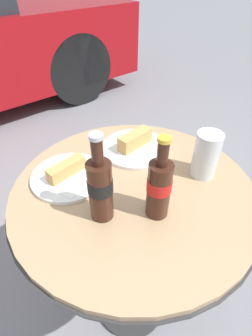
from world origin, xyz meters
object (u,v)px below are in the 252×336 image
Objects in this scene: cola_bottle_right at (100,188)px; lunch_plate_near at (135,146)px; cola_bottle_left at (159,187)px; drinking_glass at (206,157)px; bistro_table at (133,221)px; lunch_plate_far at (68,175)px.

cola_bottle_right is 1.06× the size of lunch_plate_near.
cola_bottle_left is 0.30m from lunch_plate_near.
drinking_glass is at bearing 5.80° from cola_bottle_left.
cola_bottle_right reaches higher than lunch_plate_near.
drinking_glass is (0.34, -0.06, -0.03)m from cola_bottle_right.
bistro_table is 0.27m from cola_bottle_left.
lunch_plate_near is at bearing 47.67° from bistro_table.
cola_bottle_left is 1.64× the size of drinking_glass.
drinking_glass reaches higher than lunch_plate_near.
lunch_plate_near is at bearing -3.82° from lunch_plate_far.
drinking_glass is (0.22, 0.02, -0.03)m from cola_bottle_left.
bistro_table is 3.37× the size of lunch_plate_far.
lunch_plate_far is (0.00, 0.18, -0.09)m from cola_bottle_right.
cola_bottle_right is at bearing -147.25° from lunch_plate_near.
cola_bottle_left is at bearing -98.23° from bistro_table.
drinking_glass is 0.42m from lunch_plate_far.
drinking_glass is (0.20, -0.09, 0.22)m from bistro_table.
bistro_table is 3.23× the size of cola_bottle_left.
bistro_table is 0.27m from lunch_plate_far.
cola_bottle_left reaches higher than drinking_glass.
cola_bottle_left reaches higher than lunch_plate_far.
lunch_plate_far is at bearing 112.52° from cola_bottle_left.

